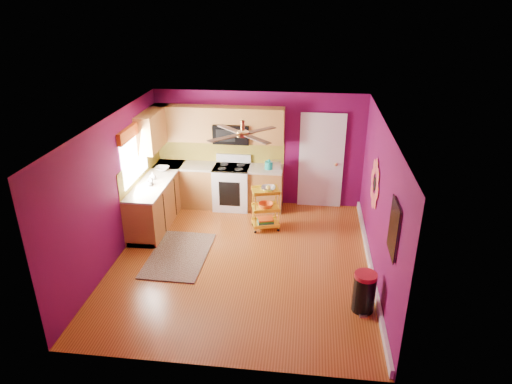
# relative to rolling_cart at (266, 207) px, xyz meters

# --- Properties ---
(ground) EXTENTS (5.00, 5.00, 0.00)m
(ground) POSITION_rel_rolling_cart_xyz_m (-0.29, -1.25, -0.48)
(ground) COLOR brown
(ground) RESTS_ON ground
(room_envelope) EXTENTS (4.54, 5.04, 2.52)m
(room_envelope) POSITION_rel_rolling_cart_xyz_m (-0.26, -1.25, 1.15)
(room_envelope) COLOR #610B45
(room_envelope) RESTS_ON ground
(lower_cabinets) EXTENTS (2.81, 2.31, 0.94)m
(lower_cabinets) POSITION_rel_rolling_cart_xyz_m (-1.63, 0.57, -0.05)
(lower_cabinets) COLOR #905D27
(lower_cabinets) RESTS_ON ground
(electric_range) EXTENTS (0.76, 0.66, 1.13)m
(electric_range) POSITION_rel_rolling_cart_xyz_m (-0.84, 0.92, -0.00)
(electric_range) COLOR white
(electric_range) RESTS_ON ground
(upper_cabinetry) EXTENTS (2.80, 2.30, 1.26)m
(upper_cabinetry) POSITION_rel_rolling_cart_xyz_m (-1.53, 0.92, 1.32)
(upper_cabinetry) COLOR #905D27
(upper_cabinetry) RESTS_ON ground
(left_window) EXTENTS (0.08, 1.35, 1.08)m
(left_window) POSITION_rel_rolling_cart_xyz_m (-2.51, -0.20, 1.25)
(left_window) COLOR white
(left_window) RESTS_ON ground
(panel_door) EXTENTS (0.95, 0.11, 2.15)m
(panel_door) POSITION_rel_rolling_cart_xyz_m (1.06, 1.22, 0.54)
(panel_door) COLOR white
(panel_door) RESTS_ON ground
(right_wall_art) EXTENTS (0.04, 2.74, 1.04)m
(right_wall_art) POSITION_rel_rolling_cart_xyz_m (1.94, -1.59, 0.96)
(right_wall_art) COLOR black
(right_wall_art) RESTS_ON ground
(ceiling_fan) EXTENTS (1.01, 1.01, 0.26)m
(ceiling_fan) POSITION_rel_rolling_cart_xyz_m (-0.29, -1.05, 1.81)
(ceiling_fan) COLOR #BF8C3F
(ceiling_fan) RESTS_ON ground
(shag_rug) EXTENTS (1.04, 1.67, 0.02)m
(shag_rug) POSITION_rel_rolling_cart_xyz_m (-1.46, -1.21, -0.47)
(shag_rug) COLOR black
(shag_rug) RESTS_ON ground
(rolling_cart) EXTENTS (0.60, 0.51, 0.94)m
(rolling_cart) POSITION_rel_rolling_cart_xyz_m (0.00, 0.00, 0.00)
(rolling_cart) COLOR yellow
(rolling_cart) RESTS_ON ground
(trash_can) EXTENTS (0.37, 0.38, 0.64)m
(trash_can) POSITION_rel_rolling_cart_xyz_m (1.70, -2.37, -0.17)
(trash_can) COLOR black
(trash_can) RESTS_ON ground
(teal_kettle) EXTENTS (0.18, 0.18, 0.21)m
(teal_kettle) POSITION_rel_rolling_cart_xyz_m (-0.03, 0.91, 0.54)
(teal_kettle) COLOR teal
(teal_kettle) RESTS_ON lower_cabinets
(toaster) EXTENTS (0.22, 0.15, 0.18)m
(toaster) POSITION_rel_rolling_cart_xyz_m (0.11, 0.94, 0.55)
(toaster) COLOR beige
(toaster) RESTS_ON lower_cabinets
(soap_bottle_a) EXTENTS (0.08, 0.08, 0.18)m
(soap_bottle_a) POSITION_rel_rolling_cart_xyz_m (-2.25, -0.20, 0.55)
(soap_bottle_a) COLOR #EA3F72
(soap_bottle_a) RESTS_ON lower_cabinets
(soap_bottle_b) EXTENTS (0.12, 0.12, 0.16)m
(soap_bottle_b) POSITION_rel_rolling_cart_xyz_m (-2.28, 0.05, 0.53)
(soap_bottle_b) COLOR white
(soap_bottle_b) RESTS_ON lower_cabinets
(counter_dish) EXTENTS (0.29, 0.29, 0.07)m
(counter_dish) POSITION_rel_rolling_cart_xyz_m (-2.25, 0.55, 0.49)
(counter_dish) COLOR white
(counter_dish) RESTS_ON lower_cabinets
(counter_cup) EXTENTS (0.12, 0.12, 0.10)m
(counter_cup) POSITION_rel_rolling_cart_xyz_m (-2.24, -0.27, 0.50)
(counter_cup) COLOR white
(counter_cup) RESTS_ON lower_cabinets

